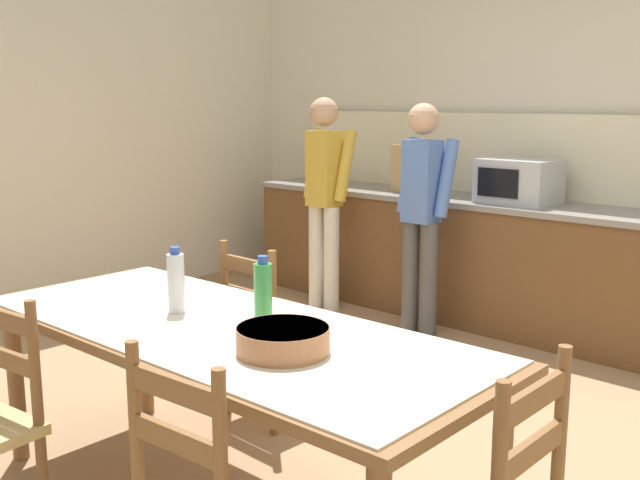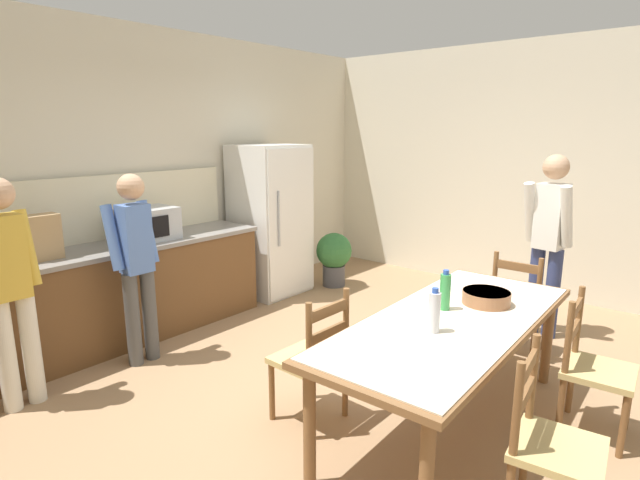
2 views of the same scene
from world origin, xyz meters
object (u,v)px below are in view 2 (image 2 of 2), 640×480
chair_side_far_left (313,359)px  chair_side_near_left (550,445)px  person_at_counter (136,259)px  person_by_table (549,237)px  chair_head_end (519,305)px  chair_side_near_right (593,368)px  person_at_sink (9,282)px  potted_plant (334,255)px  bottle_off_centre (445,291)px  serving_bowl (486,297)px  microwave (147,224)px  paper_bag (43,237)px  refrigerator (271,220)px  bottle_near_centre (434,312)px  dining_table (452,329)px

chair_side_far_left → chair_side_near_left: (0.04, -1.47, 0.00)m
person_at_counter → person_by_table: 3.63m
chair_side_far_left → chair_head_end: (1.92, -0.68, 0.00)m
chair_side_near_right → person_at_sink: size_ratio=0.56×
person_at_counter → potted_plant: bearing=-88.5°
bottle_off_centre → serving_bowl: (0.28, -0.17, -0.07)m
person_by_table → potted_plant: (-0.08, 2.45, -0.57)m
microwave → serving_bowl: bearing=-75.8°
paper_bag → potted_plant: bearing=-8.0°
refrigerator → chair_side_near_left: refrigerator is taller
chair_side_near_right → chair_head_end: same height
person_at_sink → potted_plant: (3.58, 0.05, -0.52)m
bottle_off_centre → refrigerator: bearing=68.2°
person_at_sink → person_at_counter: person_at_sink is taller
microwave → paper_bag: bearing=-179.5°
microwave → bottle_near_centre: size_ratio=1.85×
chair_head_end → person_at_counter: 3.23m
microwave → chair_side_near_right: (0.88, -3.62, -0.61)m
serving_bowl → refrigerator: bearing=74.3°
bottle_near_centre → chair_side_far_left: (-0.25, 0.73, -0.43)m
bottle_near_centre → paper_bag: bearing=109.0°
paper_bag → chair_head_end: (2.67, -2.85, -0.64)m
chair_side_near_right → person_by_table: person_by_table is taller
person_at_counter → person_by_table: person_by_table is taller
chair_head_end → serving_bowl: bearing=94.1°
chair_side_far_left → person_by_table: size_ratio=0.54×
paper_bag → bottle_off_centre: paper_bag is taller
chair_side_near_right → person_at_counter: (-1.31, 3.10, 0.44)m
microwave → person_by_table: size_ratio=0.29×
refrigerator → person_at_counter: size_ratio=1.11×
dining_table → chair_side_near_left: (-0.48, -0.75, -0.24)m
person_by_table → chair_side_near_right: bearing=36.3°
dining_table → chair_head_end: (1.40, 0.04, -0.24)m
refrigerator → chair_side_near_right: refrigerator is taller
dining_table → refrigerator: bearing=67.2°
chair_side_near_right → potted_plant: 3.45m
chair_side_near_right → potted_plant: (1.35, 3.18, -0.06)m
bottle_off_centre → person_by_table: 1.85m
serving_bowl → person_by_table: (1.56, 0.06, 0.15)m
chair_side_far_left → chair_side_near_right: bearing=127.0°
person_by_table → chair_side_near_left: bearing=26.7°
bottle_off_centre → serving_bowl: 0.34m
serving_bowl → potted_plant: serving_bowl is taller
dining_table → person_by_table: size_ratio=1.32×
microwave → chair_head_end: microwave is taller
chair_side_near_left → person_by_table: person_by_table is taller
person_at_sink → bottle_off_centre: bearing=-141.6°
refrigerator → chair_side_far_left: 2.81m
person_at_sink → person_by_table: 4.37m
chair_side_near_left → person_at_sink: bearing=104.2°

